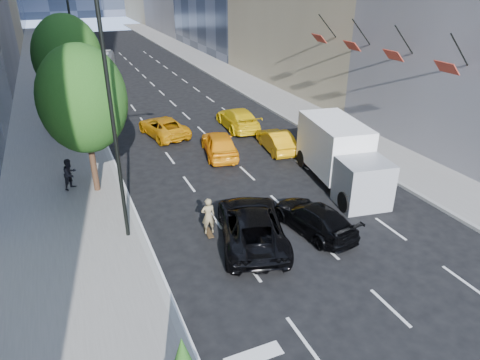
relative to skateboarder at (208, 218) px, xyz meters
name	(u,v)px	position (x,y,z in m)	size (l,w,h in m)	color
ground	(305,252)	(3.20, -2.81, -0.85)	(160.00, 160.00, 0.00)	black
sidewalk_left	(49,98)	(-5.80, 27.19, -0.77)	(6.00, 120.00, 0.15)	slate
sidewalk_right	(239,79)	(13.20, 27.19, -0.77)	(4.00, 120.00, 0.15)	slate
lamp_near	(116,108)	(-3.12, 1.19, 4.96)	(2.13, 0.22, 10.00)	black
lamp_far	(77,43)	(-3.12, 19.19, 4.96)	(2.13, 0.22, 10.00)	black
tree_near	(83,100)	(-4.00, 6.19, 4.12)	(4.20, 4.20, 7.46)	black
tree_mid	(68,58)	(-4.00, 16.19, 4.47)	(4.50, 4.50, 7.99)	black
tree_far	(60,42)	(-4.00, 29.19, 3.78)	(3.90, 3.90, 6.92)	black
traffic_signal	(65,36)	(-3.20, 37.19, 3.39)	(2.48, 0.53, 5.20)	black
facade_flags	(373,47)	(13.84, 7.19, 5.34)	(1.85, 13.30, 2.05)	black
skateboarder	(208,218)	(0.00, 0.00, 0.00)	(0.62, 0.41, 1.70)	#7A6D4C
black_sedan_lincoln	(251,225)	(1.53, -1.14, -0.07)	(2.59, 5.61, 1.56)	black
black_sedan_mercedes	(314,218)	(4.40, -1.52, -0.20)	(1.81, 4.46, 1.30)	black
taxi_a	(219,144)	(3.70, 8.34, -0.07)	(1.85, 4.59, 1.56)	#FF9B0D
taxi_b	(276,140)	(7.40, 7.71, -0.17)	(1.44, 4.14, 1.36)	orange
taxi_c	(163,127)	(1.37, 13.26, -0.17)	(2.25, 4.88, 1.36)	orange
taxi_d	(238,119)	(6.83, 12.69, -0.09)	(2.12, 5.20, 1.51)	yellow
city_bus	(94,76)	(-1.60, 27.26, 0.87)	(2.88, 12.31, 3.43)	silver
box_truck	(341,155)	(8.27, 2.08, 0.81)	(3.52, 7.11, 3.25)	white
pedestrian_a	(70,174)	(-5.19, 6.89, 0.13)	(0.81, 0.63, 1.66)	black
pedestrian_b	(64,124)	(-5.03, 15.19, 0.27)	(1.13, 0.47, 1.93)	black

